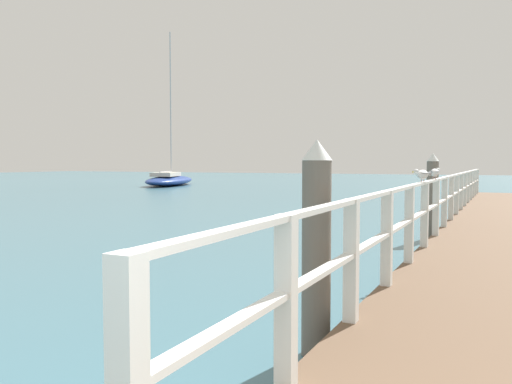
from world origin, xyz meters
The scene contains 7 objects.
pier_deck centered at (0.00, 13.27, 0.21)m, with size 2.28×26.54×0.42m, color brown.
pier_railing centered at (-1.06, 13.27, 1.10)m, with size 0.12×25.06×1.12m.
dock_piling_near centered at (-1.44, 4.06, 1.05)m, with size 0.29×0.29×2.08m.
dock_piling_far centered at (-1.44, 12.67, 1.05)m, with size 0.29×0.29×2.08m.
seagull_foreground centered at (-1.07, 8.24, 1.67)m, with size 0.26×0.45×0.21m.
seagull_background centered at (-1.06, 9.86, 1.67)m, with size 0.22×0.47×0.21m.
boat_0 centered at (-23.94, 34.04, 0.45)m, with size 5.51×9.25×12.09m.
Camera 1 is at (0.20, -0.73, 1.87)m, focal length 37.13 mm.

